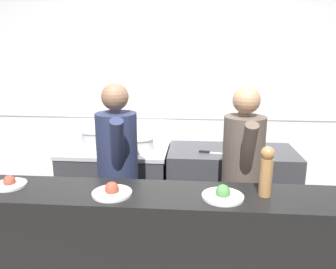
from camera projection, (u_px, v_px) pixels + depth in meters
The scene contains 14 objects.
wall_back_tiled at pixel (171, 105), 3.74m from camera, with size 8.00×0.06×2.60m.
oven_range at pixel (117, 187), 3.62m from camera, with size 1.12×0.71×0.90m.
prep_counter at pixel (230, 191), 3.51m from camera, with size 1.32×0.65×0.90m.
pass_counter at pixel (167, 260), 2.28m from camera, with size 3.06×0.45×0.99m.
stock_pot at pixel (94, 138), 3.52m from camera, with size 0.28×0.28×0.18m.
sauce_pot at pixel (139, 143), 3.41m from camera, with size 0.32×0.32×0.14m.
mixing_bowl_steel at pixel (260, 148), 3.33m from camera, with size 0.29×0.29×0.09m.
chefs_knife at pixel (212, 153), 3.31m from camera, with size 0.33×0.08×0.02m.
plated_dish_main at pixel (10, 183), 2.27m from camera, with size 0.23×0.23×0.08m.
plated_dish_appetiser at pixel (112, 191), 2.14m from camera, with size 0.26×0.26×0.09m.
plated_dish_dessert at pixel (223, 195), 2.09m from camera, with size 0.27×0.27×0.09m.
pepper_mill at pixel (266, 170), 2.09m from camera, with size 0.09×0.09×0.33m.
chef_head_cook at pixel (118, 171), 2.75m from camera, with size 0.41×0.72×1.66m.
chef_sous at pixel (242, 175), 2.70m from camera, with size 0.34×0.71×1.64m.
Camera 1 is at (0.28, -2.14, 1.91)m, focal length 35.00 mm.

